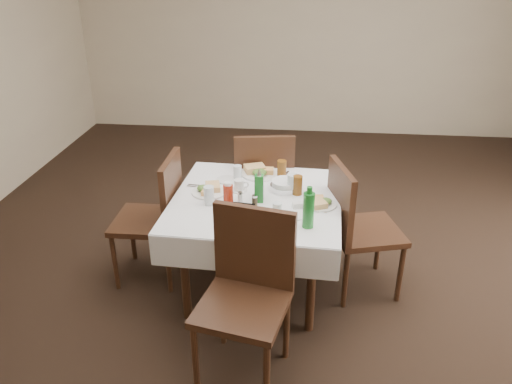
% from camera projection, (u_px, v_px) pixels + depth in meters
% --- Properties ---
extents(ground_plane, '(7.00, 7.00, 0.00)m').
position_uv_depth(ground_plane, '(285.00, 271.00, 4.04)').
color(ground_plane, black).
extents(room_shell, '(6.04, 7.04, 2.80)m').
position_uv_depth(room_shell, '(291.00, 57.00, 3.29)').
color(room_shell, '#B8A68D').
rests_on(room_shell, ground).
extents(dining_table, '(1.24, 1.24, 0.76)m').
position_uv_depth(dining_table, '(256.00, 209.00, 3.57)').
color(dining_table, black).
rests_on(dining_table, ground).
extents(chair_north, '(0.55, 0.55, 1.03)m').
position_uv_depth(chair_north, '(263.00, 181.00, 4.22)').
color(chair_north, black).
rests_on(chair_north, ground).
extents(chair_south, '(0.58, 0.58, 1.04)m').
position_uv_depth(chair_south, '(248.00, 284.00, 2.90)').
color(chair_south, black).
rests_on(chair_south, ground).
extents(chair_east, '(0.59, 0.59, 1.02)m').
position_uv_depth(chair_east, '(354.00, 222.00, 3.60)').
color(chair_east, black).
rests_on(chair_east, ground).
extents(chair_west, '(0.48, 0.48, 1.01)m').
position_uv_depth(chair_west, '(158.00, 211.00, 3.75)').
color(chair_west, black).
rests_on(chair_west, ground).
extents(meal_north, '(0.30, 0.30, 0.06)m').
position_uv_depth(meal_north, '(259.00, 172.00, 3.89)').
color(meal_north, white).
rests_on(meal_north, dining_table).
extents(meal_south, '(0.26, 0.26, 0.06)m').
position_uv_depth(meal_south, '(257.00, 225.00, 3.14)').
color(meal_south, white).
rests_on(meal_south, dining_table).
extents(meal_east, '(0.23, 0.23, 0.05)m').
position_uv_depth(meal_east, '(320.00, 203.00, 3.43)').
color(meal_east, white).
rests_on(meal_east, dining_table).
extents(meal_west, '(0.25, 0.25, 0.05)m').
position_uv_depth(meal_west, '(209.00, 190.00, 3.61)').
color(meal_west, white).
rests_on(meal_west, dining_table).
extents(side_plate_a, '(0.16, 0.16, 0.01)m').
position_uv_depth(side_plate_a, '(226.00, 180.00, 3.80)').
color(side_plate_a, white).
rests_on(side_plate_a, dining_table).
extents(side_plate_b, '(0.14, 0.14, 0.01)m').
position_uv_depth(side_plate_b, '(296.00, 215.00, 3.30)').
color(side_plate_b, white).
rests_on(side_plate_b, dining_table).
extents(water_n, '(0.06, 0.06, 0.12)m').
position_uv_depth(water_n, '(238.00, 173.00, 3.79)').
color(water_n, silver).
rests_on(water_n, dining_table).
extents(water_s, '(0.06, 0.06, 0.11)m').
position_uv_depth(water_s, '(277.00, 211.00, 3.25)').
color(water_s, silver).
rests_on(water_s, dining_table).
extents(water_e, '(0.08, 0.08, 0.14)m').
position_uv_depth(water_e, '(292.00, 184.00, 3.58)').
color(water_e, silver).
rests_on(water_e, dining_table).
extents(water_w, '(0.07, 0.07, 0.13)m').
position_uv_depth(water_w, '(209.00, 195.00, 3.43)').
color(water_w, silver).
rests_on(water_w, dining_table).
extents(iced_tea_a, '(0.07, 0.07, 0.15)m').
position_uv_depth(iced_tea_a, '(282.00, 170.00, 3.80)').
color(iced_tea_a, brown).
rests_on(iced_tea_a, dining_table).
extents(iced_tea_b, '(0.07, 0.07, 0.14)m').
position_uv_depth(iced_tea_b, '(298.00, 185.00, 3.56)').
color(iced_tea_b, brown).
rests_on(iced_tea_b, dining_table).
extents(bread_basket, '(0.21, 0.21, 0.07)m').
position_uv_depth(bread_basket, '(285.00, 185.00, 3.65)').
color(bread_basket, silver).
rests_on(bread_basket, dining_table).
extents(oil_cruet_dark, '(0.05, 0.05, 0.20)m').
position_uv_depth(oil_cruet_dark, '(260.00, 186.00, 3.52)').
color(oil_cruet_dark, black).
rests_on(oil_cruet_dark, dining_table).
extents(oil_cruet_green, '(0.06, 0.06, 0.25)m').
position_uv_depth(oil_cruet_green, '(259.00, 187.00, 3.44)').
color(oil_cruet_green, '#1B6E26').
rests_on(oil_cruet_green, dining_table).
extents(ketchup_bottle, '(0.07, 0.07, 0.15)m').
position_uv_depth(ketchup_bottle, '(228.00, 193.00, 3.46)').
color(ketchup_bottle, maroon).
rests_on(ketchup_bottle, dining_table).
extents(salt_shaker, '(0.03, 0.03, 0.07)m').
position_uv_depth(salt_shaker, '(240.00, 197.00, 3.47)').
color(salt_shaker, white).
rests_on(salt_shaker, dining_table).
extents(pepper_shaker, '(0.04, 0.04, 0.09)m').
position_uv_depth(pepper_shaker, '(255.00, 201.00, 3.40)').
color(pepper_shaker, '#3E3322').
rests_on(pepper_shaker, dining_table).
extents(coffee_mug, '(0.13, 0.12, 0.09)m').
position_uv_depth(coffee_mug, '(239.00, 186.00, 3.63)').
color(coffee_mug, white).
rests_on(coffee_mug, dining_table).
extents(sunglasses, '(0.16, 0.07, 0.03)m').
position_uv_depth(sunglasses, '(243.00, 207.00, 3.38)').
color(sunglasses, black).
rests_on(sunglasses, dining_table).
extents(green_bottle, '(0.07, 0.07, 0.28)m').
position_uv_depth(green_bottle, '(309.00, 209.00, 3.12)').
color(green_bottle, '#1B6E26').
rests_on(green_bottle, dining_table).
extents(sugar_caddy, '(0.09, 0.06, 0.04)m').
position_uv_depth(sugar_caddy, '(298.00, 205.00, 3.40)').
color(sugar_caddy, white).
rests_on(sugar_caddy, dining_table).
extents(cutlery_n, '(0.08, 0.18, 0.01)m').
position_uv_depth(cutlery_n, '(284.00, 175.00, 3.88)').
color(cutlery_n, silver).
rests_on(cutlery_n, dining_table).
extents(cutlery_s, '(0.06, 0.18, 0.01)m').
position_uv_depth(cutlery_s, '(231.00, 229.00, 3.14)').
color(cutlery_s, silver).
rests_on(cutlery_s, dining_table).
extents(cutlery_e, '(0.19, 0.09, 0.01)m').
position_uv_depth(cutlery_e, '(314.00, 210.00, 3.37)').
color(cutlery_e, silver).
rests_on(cutlery_e, dining_table).
extents(cutlery_w, '(0.19, 0.06, 0.01)m').
position_uv_depth(cutlery_w, '(199.00, 187.00, 3.70)').
color(cutlery_w, silver).
rests_on(cutlery_w, dining_table).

